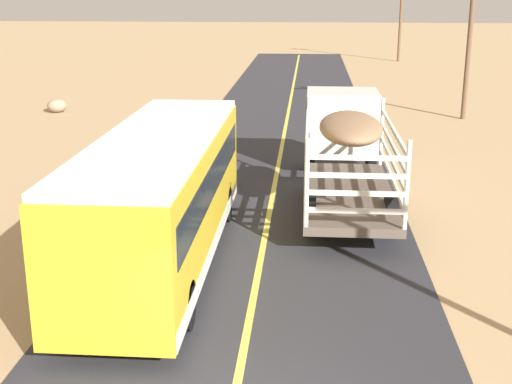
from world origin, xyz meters
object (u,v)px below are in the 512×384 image
(power_pole_mid, at_px, (470,37))
(power_pole_far, at_px, (401,7))
(bus, at_px, (161,195))
(boulder_near_shoulder, at_px, (57,106))
(livestock_truck, at_px, (344,135))

(power_pole_mid, bearing_deg, power_pole_far, 90.00)
(bus, xyz_separation_m, boulder_near_shoulder, (-9.95, 20.19, -1.39))
(bus, relative_size, power_pole_mid, 1.33)
(boulder_near_shoulder, bearing_deg, bus, -63.76)
(bus, xyz_separation_m, power_pole_mid, (11.19, 19.91, 2.29))
(bus, height_order, boulder_near_shoulder, bus)
(bus, height_order, power_pole_mid, power_pole_mid)
(livestock_truck, distance_m, boulder_near_shoulder, 19.69)
(power_pole_mid, distance_m, boulder_near_shoulder, 21.46)
(livestock_truck, xyz_separation_m, power_pole_far, (6.59, 40.48, 2.83))
(livestock_truck, distance_m, power_pole_mid, 14.67)
(bus, distance_m, boulder_near_shoulder, 22.55)
(livestock_truck, bearing_deg, power_pole_mid, 62.97)
(livestock_truck, xyz_separation_m, bus, (-4.60, -7.00, -0.04))
(livestock_truck, relative_size, boulder_near_shoulder, 9.11)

